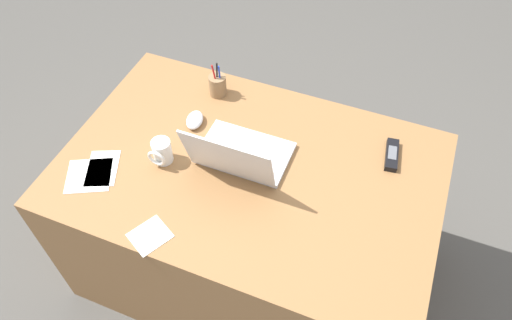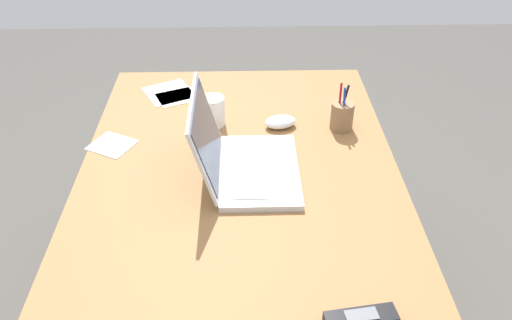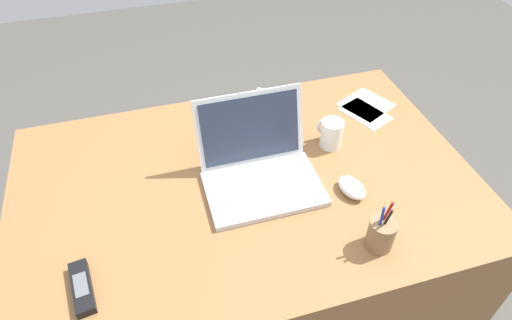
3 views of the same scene
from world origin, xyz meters
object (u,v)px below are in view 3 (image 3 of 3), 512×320
object	(u,v)px
laptop	(259,168)
cordless_phone	(82,288)
computer_mouse	(352,188)
pen_holder	(381,234)
coffee_mug_white	(331,133)

from	to	relation	value
laptop	cordless_phone	bearing A→B (deg)	-155.17
computer_mouse	pen_holder	distance (m)	0.19
laptop	cordless_phone	distance (m)	0.57
coffee_mug_white	cordless_phone	size ratio (longest dim) A/B	0.63
laptop	coffee_mug_white	xyz separation A→B (m)	(0.27, 0.09, -0.00)
computer_mouse	laptop	bearing A→B (deg)	140.44
computer_mouse	coffee_mug_white	xyz separation A→B (m)	(0.02, 0.22, 0.03)
coffee_mug_white	cordless_phone	distance (m)	0.85
laptop	coffee_mug_white	world-z (taller)	laptop
laptop	cordless_phone	xyz separation A→B (m)	(-0.51, -0.24, -0.04)
computer_mouse	coffee_mug_white	size ratio (longest dim) A/B	1.05
cordless_phone	pen_holder	size ratio (longest dim) A/B	0.99
laptop	coffee_mug_white	distance (m)	0.28
laptop	coffee_mug_white	bearing A→B (deg)	18.84
coffee_mug_white	pen_holder	xyz separation A→B (m)	(-0.04, -0.41, -0.00)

